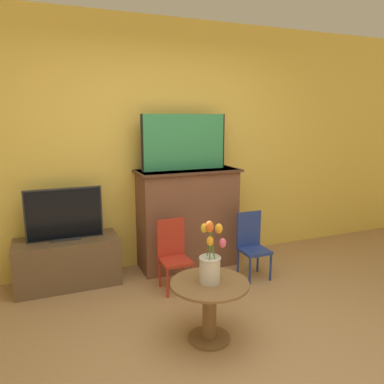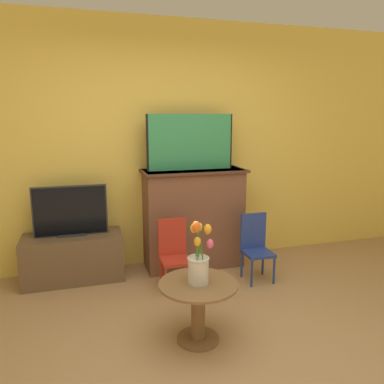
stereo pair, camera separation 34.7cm
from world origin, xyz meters
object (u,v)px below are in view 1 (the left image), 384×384
object	(u,v)px
painting	(184,142)
chair_red	(173,252)
tv_monitor	(64,215)
vase_tulips	(210,262)
chair_blue	(252,242)

from	to	relation	value
painting	chair_red	size ratio (longest dim) A/B	1.38
tv_monitor	vase_tulips	size ratio (longest dim) A/B	1.48
chair_red	chair_blue	distance (m)	0.86
chair_blue	vase_tulips	world-z (taller)	vase_tulips
chair_red	chair_blue	world-z (taller)	same
vase_tulips	chair_blue	bearing A→B (deg)	44.75
painting	tv_monitor	distance (m)	1.44
vase_tulips	chair_red	bearing A→B (deg)	87.56
painting	chair_blue	world-z (taller)	painting
tv_monitor	chair_blue	xyz separation A→B (m)	(1.82, -0.51, -0.36)
painting	chair_blue	xyz separation A→B (m)	(0.55, -0.54, -1.03)
tv_monitor	vase_tulips	distance (m)	1.68
tv_monitor	chair_blue	distance (m)	1.92
tv_monitor	chair_blue	world-z (taller)	tv_monitor
chair_red	chair_blue	bearing A→B (deg)	-3.08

